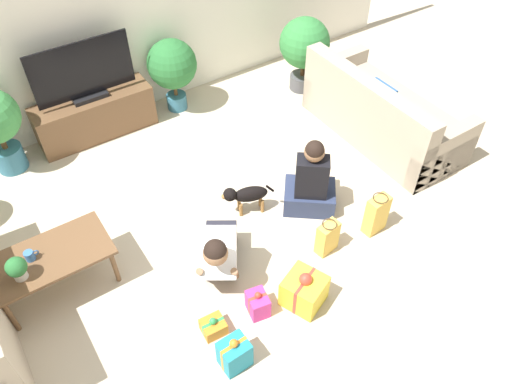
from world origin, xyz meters
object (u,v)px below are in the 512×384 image
object	(u,v)px
sofa_right	(381,115)
gift_box_b	(258,304)
gift_bag_b	(376,214)
tv_console	(95,116)
gift_bag_a	(327,237)
person_kneeling	(219,251)
potted_plant_corner_right	(304,46)
gift_box_d	(304,290)
person_sitting	(311,184)
gift_box_a	(234,354)
gift_box_c	(213,327)
coffee_table	(50,259)
tv	(83,74)
potted_plant_back_right	(172,66)
mug	(30,256)
dog	(246,195)
tabletop_plant	(17,268)

from	to	relation	value
sofa_right	gift_box_b	bearing A→B (deg)	115.57
gift_bag_b	tv_console	bearing A→B (deg)	119.90
tv_console	gift_bag_a	size ratio (longest dim) A/B	3.68
person_kneeling	gift_bag_a	size ratio (longest dim) A/B	2.08
potted_plant_corner_right	gift_box_d	world-z (taller)	potted_plant_corner_right
person_sitting	gift_bag_a	distance (m)	0.61
gift_box_a	gift_box_c	world-z (taller)	gift_box_a
coffee_table	tv	distance (m)	2.27
gift_bag_a	potted_plant_back_right	bearing A→B (deg)	92.39
mug	dog	bearing A→B (deg)	-5.42
coffee_table	person_sitting	bearing A→B (deg)	-10.39
gift_box_a	tv	bearing A→B (deg)	86.92
tv_console	gift_box_d	distance (m)	3.34
dog	tabletop_plant	xyz separation A→B (m)	(-2.15, 0.05, 0.33)
tv_console	person_kneeling	world-z (taller)	person_kneeling
coffee_table	gift_bag_a	distance (m)	2.49
tv	coffee_table	bearing A→B (deg)	-119.71
potted_plant_corner_right	gift_box_a	bearing A→B (deg)	-134.89
gift_bag_b	gift_box_c	bearing A→B (deg)	-177.17
gift_box_a	gift_box_b	xyz separation A→B (m)	(0.42, 0.30, -0.03)
gift_box_a	potted_plant_corner_right	bearing A→B (deg)	45.11
gift_box_b	tabletop_plant	distance (m)	1.99
person_kneeling	gift_bag_a	xyz separation A→B (m)	(1.00, -0.32, -0.16)
potted_plant_corner_right	gift_box_b	size ratio (longest dim) A/B	3.61
tv_console	person_sitting	xyz separation A→B (m)	(1.38, -2.39, 0.07)
potted_plant_back_right	gift_bag_b	world-z (taller)	potted_plant_back_right
tv_console	person_sitting	size ratio (longest dim) A/B	1.54
sofa_right	potted_plant_back_right	xyz separation A→B (m)	(-1.77, 1.86, 0.31)
gift_box_b	gift_box_c	xyz separation A→B (m)	(-0.42, 0.05, -0.04)
gift_bag_a	gift_bag_b	distance (m)	0.57
gift_box_b	mug	xyz separation A→B (m)	(-1.47, 1.25, 0.38)
tv_console	gift_bag_a	xyz separation A→B (m)	(1.16, -2.94, -0.08)
sofa_right	person_kneeling	size ratio (longest dim) A/B	2.51
person_kneeling	coffee_table	bearing A→B (deg)	-174.95
coffee_table	potted_plant_back_right	distance (m)	2.87
gift_box_d	gift_bag_a	bearing A→B (deg)	32.25
potted_plant_corner_right	potted_plant_back_right	world-z (taller)	potted_plant_corner_right
coffee_table	gift_box_c	distance (m)	1.52
gift_box_c	gift_box_d	world-z (taller)	gift_box_d
coffee_table	potted_plant_corner_right	distance (m)	4.01
tv_console	gift_bag_b	bearing A→B (deg)	-60.10
potted_plant_back_right	gift_box_b	distance (m)	3.23
potted_plant_corner_right	mug	bearing A→B (deg)	-161.34
gift_box_b	gift_bag_b	distance (m)	1.50
gift_bag_a	tv_console	bearing A→B (deg)	111.61
gift_box_b	gift_box_c	world-z (taller)	gift_box_b
sofa_right	dog	bearing A→B (deg)	95.02
person_sitting	gift_box_b	size ratio (longest dim) A/B	3.27
mug	person_sitting	bearing A→B (deg)	-10.83
person_kneeling	mug	size ratio (longest dim) A/B	6.53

